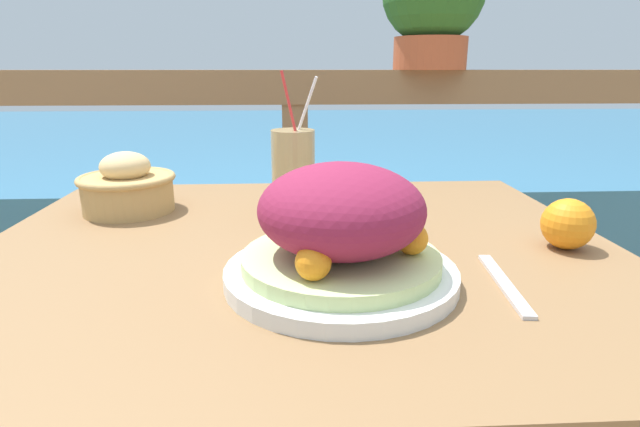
% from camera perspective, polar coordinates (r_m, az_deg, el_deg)
% --- Properties ---
extents(patio_table, '(0.97, 0.82, 0.70)m').
position_cam_1_polar(patio_table, '(0.80, -2.40, -10.17)').
color(patio_table, olive).
rests_on(patio_table, ground_plane).
extents(railing_fence, '(2.80, 0.08, 0.95)m').
position_cam_1_polar(railing_fence, '(1.43, -2.83, 6.87)').
color(railing_fence, brown).
rests_on(railing_fence, ground_plane).
extents(sea_backdrop, '(12.00, 4.00, 0.47)m').
position_cam_1_polar(sea_backdrop, '(3.97, -2.95, 5.93)').
color(sea_backdrop, teal).
rests_on(sea_backdrop, ground_plane).
extents(salad_plate, '(0.29, 0.29, 0.15)m').
position_cam_1_polar(salad_plate, '(0.61, 2.43, -2.16)').
color(salad_plate, silver).
rests_on(salad_plate, patio_table).
extents(drink_glass, '(0.08, 0.08, 0.25)m').
position_cam_1_polar(drink_glass, '(0.89, -3.06, 4.62)').
color(drink_glass, tan).
rests_on(drink_glass, patio_table).
extents(bread_basket, '(0.17, 0.17, 0.11)m').
position_cam_1_polar(bread_basket, '(0.99, -21.15, 2.85)').
color(bread_basket, tan).
rests_on(bread_basket, patio_table).
extents(fork, '(0.03, 0.18, 0.00)m').
position_cam_1_polar(fork, '(0.66, 20.28, -7.49)').
color(fork, silver).
rests_on(fork, patio_table).
extents(orange_near_basket, '(0.08, 0.08, 0.08)m').
position_cam_1_polar(orange_near_basket, '(0.82, 26.46, -1.07)').
color(orange_near_basket, orange).
rests_on(orange_near_basket, patio_table).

